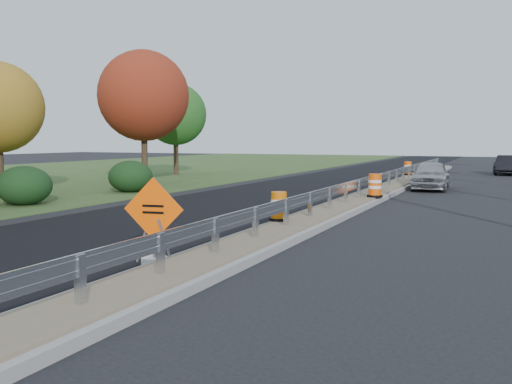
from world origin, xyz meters
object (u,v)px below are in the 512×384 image
at_px(barrel_median_near, 279,207).
at_px(car_dark_mid, 508,165).
at_px(barrel_median_far, 408,169).
at_px(barrel_median_mid, 375,186).
at_px(caution_sign, 154,242).
at_px(car_silver, 431,175).

xyz_separation_m(barrel_median_near, car_dark_mid, (5.74, 29.20, 0.06)).
relative_size(barrel_median_far, car_dark_mid, 0.21).
relative_size(barrel_median_mid, car_dark_mid, 0.22).
height_order(caution_sign, car_dark_mid, caution_sign).
relative_size(caution_sign, barrel_median_near, 2.17).
xyz_separation_m(caution_sign, barrel_median_far, (0.52, 27.47, 0.19)).
xyz_separation_m(car_silver, car_dark_mid, (3.44, 14.53, -0.04)).
relative_size(caution_sign, car_dark_mid, 0.43).
height_order(barrel_median_mid, car_silver, car_silver).
height_order(barrel_median_near, barrel_median_far, barrel_median_far).
distance_m(car_silver, car_dark_mid, 14.93).
distance_m(barrel_median_near, car_silver, 14.85).
bearing_deg(car_silver, barrel_median_near, -101.75).
bearing_deg(caution_sign, barrel_median_mid, 73.37).
xyz_separation_m(caution_sign, car_dark_mid, (6.32, 34.53, 0.23)).
relative_size(barrel_median_mid, barrel_median_far, 1.07).
height_order(barrel_median_mid, barrel_median_far, barrel_median_mid).
bearing_deg(caution_sign, car_dark_mid, 70.14).
bearing_deg(barrel_median_near, barrel_median_mid, 82.20).
distance_m(barrel_median_near, car_dark_mid, 29.76).
xyz_separation_m(barrel_median_mid, car_silver, (1.25, 7.04, 0.05)).
bearing_deg(car_silver, car_dark_mid, 73.81).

